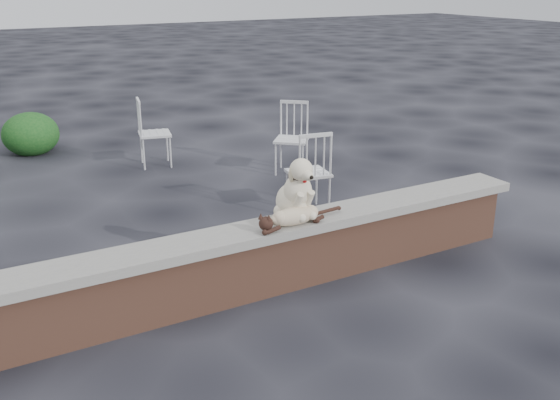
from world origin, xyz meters
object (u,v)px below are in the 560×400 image
cat (294,215)px  chair_e (155,132)px  chair_c (308,171)px  chair_d (292,138)px  dog (293,186)px

cat → chair_e: chair_e is taller
chair_e → chair_c: size_ratio=1.00×
chair_d → chair_c: bearing=-72.7°
dog → chair_c: 1.74m
chair_c → chair_d: size_ratio=1.00×
chair_c → cat: bearing=63.8°
cat → chair_e: 4.11m
chair_d → chair_e: bearing=-179.0°
dog → cat: dog is taller
dog → chair_d: dog is taller
chair_e → chair_d: bearing=-116.8°
chair_e → chair_c: bearing=-148.4°
dog → chair_d: (1.60, 2.73, -0.39)m
cat → chair_d: size_ratio=1.07×
chair_c → chair_e: bearing=-61.8°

